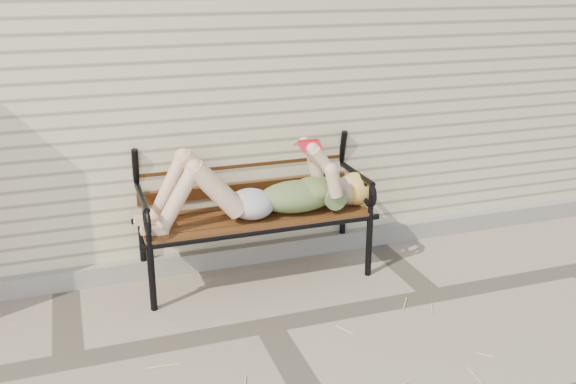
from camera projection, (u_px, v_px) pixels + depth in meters
name	position (u px, v px, depth m)	size (l,w,h in m)	color
ground	(268.00, 325.00, 4.21)	(80.00, 80.00, 0.00)	gray
house_wall	(177.00, 44.00, 6.39)	(8.00, 4.00, 3.00)	beige
foundation_strip	(231.00, 256.00, 5.05)	(8.00, 0.10, 0.15)	gray
garden_bench	(251.00, 189.00, 4.76)	(1.84, 0.73, 1.19)	black
reading_woman	(259.00, 190.00, 4.62)	(1.74, 0.39, 0.55)	#0B364D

